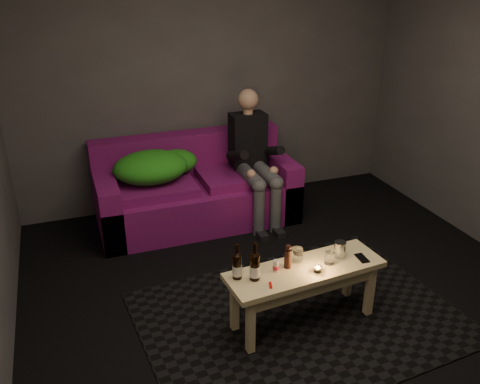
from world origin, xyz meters
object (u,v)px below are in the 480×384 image
Objects in this scene: person at (254,155)px; beer_bottle_b at (255,266)px; steel_cup at (340,249)px; sofa at (195,191)px; beer_bottle_a at (237,266)px; coffee_table at (305,278)px.

person reaches higher than beer_bottle_b.
beer_bottle_b reaches higher than steel_cup.
sofa is 16.44× the size of steel_cup.
sofa is 7.47× the size of beer_bottle_a.
beer_bottle_a is (-0.76, -1.63, -0.11)m from person.
steel_cup is (0.02, -1.63, -0.14)m from person.
beer_bottle_b is at bearing -175.00° from steel_cup.
steel_cup is at bearing -89.44° from person.
coffee_table is at bearing -170.57° from steel_cup.
coffee_table is at bearing -99.33° from person.
person is at bearing 68.80° from beer_bottle_b.
steel_cup is (0.57, -1.78, 0.22)m from sofa.
beer_bottle_b is (-0.38, -0.01, 0.18)m from coffee_table.
sofa reaches higher than steel_cup.
steel_cup is (0.77, 0.00, -0.04)m from beer_bottle_a.
person reaches higher than coffee_table.
coffee_table is (-0.28, -1.67, -0.28)m from person.
beer_bottle_a is 2.20× the size of steel_cup.
person is at bearing 80.67° from coffee_table.
coffee_table is 4.48× the size of beer_bottle_a.
person is 1.81m from beer_bottle_b.
coffee_table is 0.42m from beer_bottle_b.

